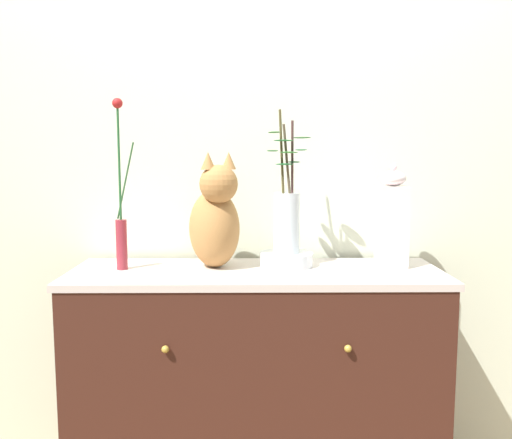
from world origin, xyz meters
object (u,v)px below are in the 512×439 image
(vase_slim_green, at_px, (121,219))
(jar_lidded_porcelain, at_px, (392,220))
(cat_sitting, at_px, (215,220))
(vase_glass_clear, at_px, (287,217))
(sideboard, at_px, (256,396))
(bowl_porcelain, at_px, (286,259))

(vase_slim_green, distance_m, jar_lidded_porcelain, 0.97)
(cat_sitting, xyz_separation_m, vase_glass_clear, (0.26, 0.01, 0.01))
(sideboard, xyz_separation_m, cat_sitting, (-0.15, 0.05, 0.64))
(cat_sitting, bearing_deg, bowl_porcelain, 3.34)
(bowl_porcelain, bearing_deg, jar_lidded_porcelain, -2.30)
(bowl_porcelain, distance_m, vase_glass_clear, 0.16)
(vase_glass_clear, bearing_deg, vase_slim_green, -175.43)
(cat_sitting, distance_m, jar_lidded_porcelain, 0.64)
(bowl_porcelain, xyz_separation_m, vase_glass_clear, (0.00, -0.00, 0.16))
(jar_lidded_porcelain, bearing_deg, vase_slim_green, -178.03)
(vase_slim_green, xyz_separation_m, jar_lidded_porcelain, (0.97, 0.03, -0.01))
(cat_sitting, relative_size, vase_glass_clear, 0.81)
(cat_sitting, bearing_deg, jar_lidded_porcelain, -0.01)
(jar_lidded_porcelain, bearing_deg, sideboard, -174.02)
(sideboard, xyz_separation_m, jar_lidded_porcelain, (0.49, 0.05, 0.64))
(vase_glass_clear, bearing_deg, cat_sitting, -177.00)
(bowl_porcelain, bearing_deg, sideboard, -149.18)
(sideboard, xyz_separation_m, bowl_porcelain, (0.11, 0.07, 0.49))
(cat_sitting, height_order, bowl_porcelain, cat_sitting)
(vase_slim_green, relative_size, bowl_porcelain, 3.09)
(bowl_porcelain, height_order, jar_lidded_porcelain, jar_lidded_porcelain)
(sideboard, relative_size, vase_slim_green, 2.19)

